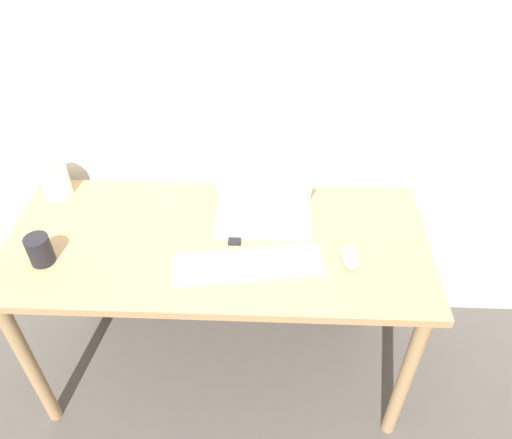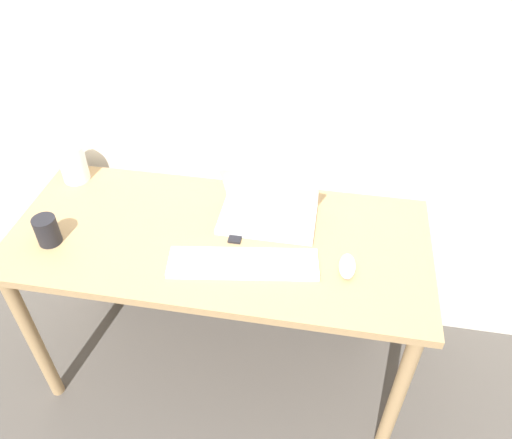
# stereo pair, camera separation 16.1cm
# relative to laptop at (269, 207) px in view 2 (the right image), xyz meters

# --- Properties ---
(ground_plane) EXTENTS (12.00, 12.00, 0.00)m
(ground_plane) POSITION_rel_laptop_xyz_m (-0.15, -0.44, -0.79)
(ground_plane) COLOR #4C4742
(wall_back) EXTENTS (6.00, 0.05, 2.50)m
(wall_back) POSITION_rel_laptop_xyz_m (-0.15, 0.25, 0.46)
(wall_back) COLOR silver
(wall_back) RESTS_ON ground_plane
(desk) EXTENTS (1.43, 0.63, 0.75)m
(desk) POSITION_rel_laptop_xyz_m (-0.15, -0.13, -0.14)
(desk) COLOR tan
(desk) RESTS_ON ground_plane
(laptop) EXTENTS (0.33, 0.21, 0.21)m
(laptop) POSITION_rel_laptop_xyz_m (0.00, 0.00, 0.00)
(laptop) COLOR silver
(laptop) RESTS_ON desk
(keyboard) EXTENTS (0.49, 0.20, 0.02)m
(keyboard) POSITION_rel_laptop_xyz_m (-0.04, -0.25, -0.04)
(keyboard) COLOR white
(keyboard) RESTS_ON desk
(mouse) EXTENTS (0.05, 0.11, 0.03)m
(mouse) POSITION_rel_laptop_xyz_m (0.28, -0.21, -0.03)
(mouse) COLOR silver
(mouse) RESTS_ON desk
(vase) EXTENTS (0.10, 0.10, 0.21)m
(vase) POSITION_rel_laptop_xyz_m (-0.77, 0.10, 0.06)
(vase) COLOR white
(vase) RESTS_ON desk
(mp3_player) EXTENTS (0.04, 0.06, 0.01)m
(mp3_player) POSITION_rel_laptop_xyz_m (-0.09, -0.13, -0.04)
(mp3_player) COLOR black
(mp3_player) RESTS_ON desk
(mug) EXTENTS (0.08, 0.08, 0.10)m
(mug) POSITION_rel_laptop_xyz_m (-0.70, -0.25, 0.00)
(mug) COLOR black
(mug) RESTS_ON desk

